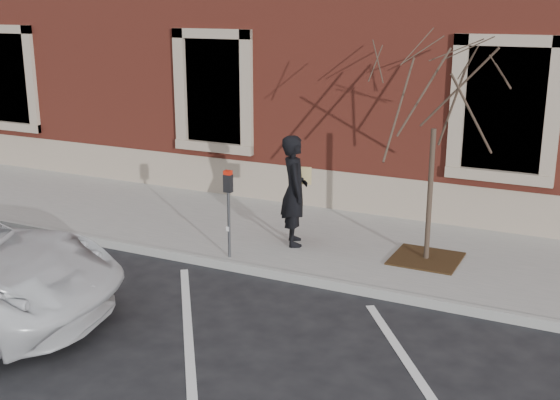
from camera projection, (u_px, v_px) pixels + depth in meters
The scene contains 9 objects.
ground at pixel (264, 275), 11.30m from camera, with size 120.00×120.00×0.00m, color #28282B.
sidewalk_near at pixel (308, 239), 12.79m from camera, with size 40.00×3.50×0.15m, color #ACA7A1.
curb_near at pixel (262, 271), 11.23m from camera, with size 40.00×0.12×0.15m, color #9E9E99.
parking_stripes at pixel (188, 330), 9.40m from camera, with size 28.00×4.40×0.01m, color silver, non-canonical shape.
building_civic at pixel (411, 12), 16.89m from camera, with size 40.00×8.62×8.00m.
man at pixel (294, 191), 12.05m from camera, with size 0.70×0.46×1.92m, color black.
parking_meter at pixel (228, 198), 11.38m from camera, with size 0.13×0.10×1.48m.
tree_grate at pixel (426, 259), 11.54m from camera, with size 1.08×1.08×0.03m, color #372111.
sapling at pixel (436, 91), 10.79m from camera, with size 2.37×2.37×3.96m.
Camera 1 is at (4.89, -9.34, 4.24)m, focal length 45.00 mm.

